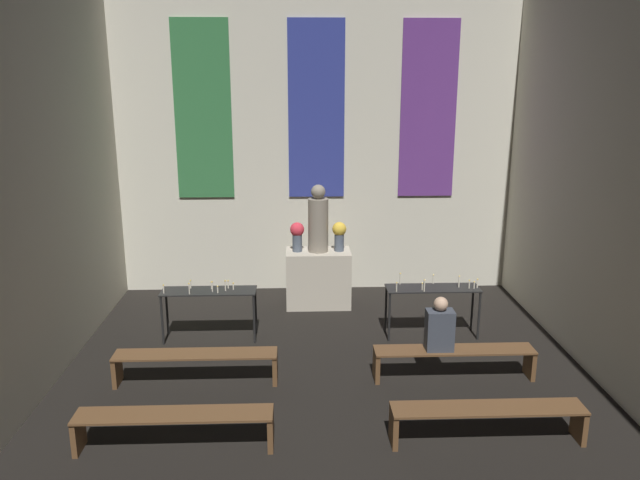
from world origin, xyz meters
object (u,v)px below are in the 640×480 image
at_px(candle_rack_right, 433,294).
at_px(pew_third_right, 488,416).
at_px(candle_rack_left, 209,297).
at_px(pew_third_left, 174,422).
at_px(pew_back_right, 454,356).
at_px(statue, 318,221).
at_px(flower_vase_left, 297,234).
at_px(pew_back_left, 196,361).
at_px(flower_vase_right, 339,234).
at_px(altar, 318,278).
at_px(person_seated, 440,327).

relative_size(candle_rack_right, pew_third_right, 0.67).
xyz_separation_m(candle_rack_left, pew_third_left, (0.00, -2.94, -0.37)).
xyz_separation_m(candle_rack_right, pew_back_right, (-0.01, -1.43, -0.37)).
xyz_separation_m(statue, flower_vase_left, (-0.36, 0.00, -0.23)).
height_order(candle_rack_right, pew_back_left, candle_rack_right).
distance_m(flower_vase_right, pew_back_left, 3.66).
bearing_deg(pew_back_right, flower_vase_right, 115.33).
distance_m(altar, candle_rack_left, 2.23).
bearing_deg(flower_vase_right, person_seated, -68.25).
bearing_deg(pew_third_right, flower_vase_left, 115.47).
distance_m(statue, pew_third_right, 4.84).
relative_size(flower_vase_right, candle_rack_right, 0.36).
height_order(statue, pew_back_left, statue).
xyz_separation_m(statue, person_seated, (1.50, -2.85, -0.78)).
bearing_deg(candle_rack_left, person_seated, -24.04).
distance_m(candle_rack_left, pew_back_right, 3.73).
bearing_deg(flower_vase_left, statue, 0.00).
bearing_deg(candle_rack_left, statue, 39.50).
xyz_separation_m(candle_rack_right, pew_third_right, (-0.01, -2.94, -0.37)).
bearing_deg(person_seated, flower_vase_right, 111.75).
height_order(altar, candle_rack_left, altar).
xyz_separation_m(statue, candle_rack_left, (-1.72, -1.41, -0.83)).
height_order(candle_rack_right, person_seated, person_seated).
distance_m(pew_third_left, person_seated, 3.57).
distance_m(statue, flower_vase_left, 0.43).
relative_size(statue, candle_rack_left, 0.81).
height_order(flower_vase_left, person_seated, flower_vase_left).
relative_size(candle_rack_left, person_seated, 1.96).
xyz_separation_m(flower_vase_left, flower_vase_right, (0.73, 0.00, 0.00)).
distance_m(altar, flower_vase_right, 0.88).
distance_m(candle_rack_left, candle_rack_right, 3.43).
xyz_separation_m(flower_vase_left, pew_third_left, (-1.35, -4.36, -0.98)).
bearing_deg(flower_vase_left, flower_vase_right, 0.00).
bearing_deg(flower_vase_right, candle_rack_left, -145.78).
relative_size(statue, pew_third_right, 0.55).
distance_m(flower_vase_left, pew_back_right, 3.66).
height_order(pew_back_right, person_seated, person_seated).
xyz_separation_m(pew_back_left, pew_back_right, (3.42, 0.00, 0.00)).
height_order(altar, pew_back_right, altar).
bearing_deg(flower_vase_right, statue, 180.00).
bearing_deg(pew_third_left, flower_vase_right, 64.53).
bearing_deg(pew_third_left, pew_back_right, 23.80).
bearing_deg(pew_back_right, flower_vase_left, 126.08).
bearing_deg(pew_back_left, candle_rack_right, 22.69).
xyz_separation_m(flower_vase_left, pew_back_left, (-1.35, -2.85, -0.98)).
relative_size(statue, pew_back_right, 0.55).
distance_m(altar, flower_vase_left, 0.88).
distance_m(statue, pew_back_left, 3.54).
height_order(candle_rack_right, pew_third_left, candle_rack_right).
distance_m(statue, person_seated, 3.31).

